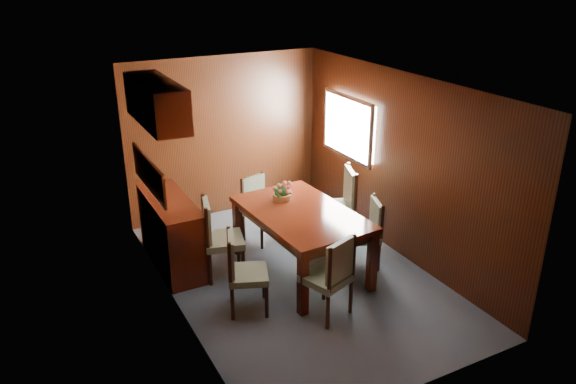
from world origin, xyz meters
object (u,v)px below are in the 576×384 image
flower_centerpiece (282,190)px  dining_table (301,220)px  chair_right_near (368,229)px  chair_left_near (241,268)px  chair_head (332,273)px  sideboard (172,232)px

flower_centerpiece → dining_table: bearing=-84.9°
dining_table → chair_right_near: size_ratio=2.02×
chair_right_near → chair_left_near: bearing=115.3°
chair_head → flower_centerpiece: flower_centerpiece is taller
sideboard → chair_head: chair_head is taller
chair_left_near → chair_right_near: 1.82m
chair_head → flower_centerpiece: bearing=65.1°
sideboard → flower_centerpiece: bearing=-19.7°
chair_right_near → flower_centerpiece: bearing=70.9°
sideboard → chair_head: bearing=-58.4°
chair_head → sideboard: bearing=102.1°
chair_right_near → flower_centerpiece: (-0.86, 0.69, 0.45)m
sideboard → chair_right_near: 2.48m
chair_head → flower_centerpiece: 1.51m
sideboard → chair_right_near: size_ratio=1.56×
chair_right_near → flower_centerpiece: 1.19m
chair_head → flower_centerpiece: size_ratio=3.85×
dining_table → flower_centerpiece: flower_centerpiece is taller
chair_left_near → flower_centerpiece: flower_centerpiece is taller
chair_left_near → chair_right_near: chair_left_near is taller
chair_right_near → chair_head: chair_head is taller
dining_table → flower_centerpiece: (-0.04, 0.44, 0.24)m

